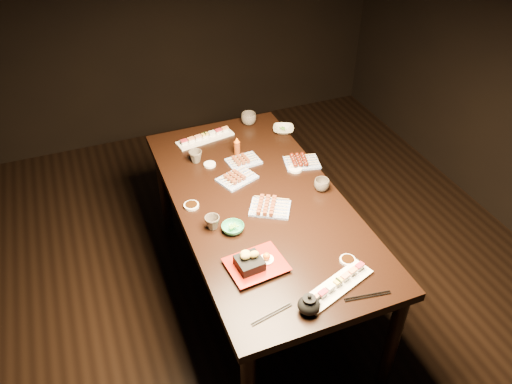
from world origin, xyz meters
The scene contains 23 objects.
ground centered at (0.00, 0.00, 0.00)m, with size 5.00×5.00×0.00m, color black.
dining_table centered at (0.06, 0.34, 0.38)m, with size 0.90×1.80×0.75m, color black.
sushi_platter_near centered at (0.15, -0.38, 0.77)m, with size 0.38×0.11×0.05m, color white, non-canonical shape.
sushi_platter_far centered at (-0.04, 1.06, 0.77)m, with size 0.38×0.11×0.05m, color white, non-canonical shape.
yakitori_plate_center centered at (0.01, 0.57, 0.78)m, with size 0.21×0.15×0.05m, color #828EB6, non-canonical shape.
yakitori_plate_right centered at (0.08, 0.24, 0.78)m, with size 0.21×0.16×0.05m, color #828EB6, non-canonical shape.
yakitori_plate_left centered at (0.10, 0.72, 0.78)m, with size 0.20×0.14×0.05m, color #828EB6, non-canonical shape.
tsukune_plate centered at (0.43, 0.57, 0.78)m, with size 0.21×0.15×0.05m, color #828EB6, non-canonical shape.
edamame_bowl_green centered at (-0.17, 0.16, 0.77)m, with size 0.12×0.12×0.04m, color #2F925F.
edamame_bowl_cream centered at (0.48, 0.96, 0.77)m, with size 0.14×0.14×0.03m, color beige.
tempura_tray centered at (-0.15, -0.13, 0.80)m, with size 0.27×0.22×0.10m, color black, non-canonical shape.
teacup_near_left centered at (-0.26, 0.22, 0.79)m, with size 0.08×0.08×0.07m, color #4B423A.
teacup_mid_right centered at (0.42, 0.30, 0.78)m, with size 0.09×0.09×0.07m, color #4B423A.
teacup_far_left centered at (-0.17, 0.83, 0.79)m, with size 0.08×0.08×0.08m, color #4B423A.
teacup_far_right centered at (0.30, 1.14, 0.79)m, with size 0.10×0.10×0.08m, color #4B423A.
teapot centered at (-0.03, -0.45, 0.80)m, with size 0.12×0.12×0.10m, color black, non-canonical shape.
condiment_bottle centered at (0.10, 0.82, 0.81)m, with size 0.04×0.04×0.12m, color #67290D.
sauce_dish_west centered at (-0.31, 0.42, 0.76)m, with size 0.08×0.08×0.01m, color white.
sauce_dish_east centered at (0.36, 0.53, 0.76)m, with size 0.08×0.08×0.01m, color white.
sauce_dish_se centered at (0.28, -0.25, 0.76)m, with size 0.08×0.08×0.01m, color white.
sauce_dish_nw centered at (-0.10, 0.76, 0.76)m, with size 0.07×0.07×0.01m, color white.
chopsticks_near centered at (-0.19, -0.41, 0.75)m, with size 0.21×0.02×0.01m, color black, non-canonical shape.
chopsticks_se centered at (0.25, -0.48, 0.75)m, with size 0.22×0.02×0.01m, color black, non-canonical shape.
Camera 1 is at (-0.76, -1.66, 2.50)m, focal length 35.00 mm.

